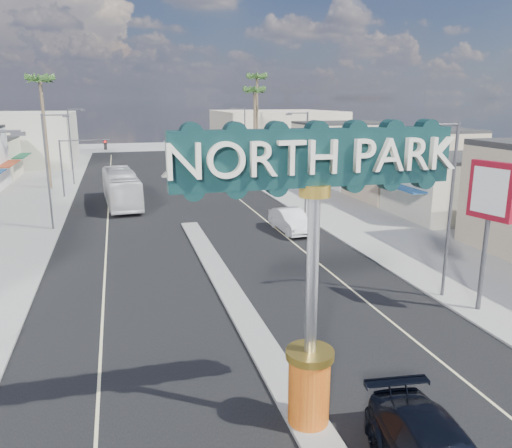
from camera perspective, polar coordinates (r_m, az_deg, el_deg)
ground at (r=42.47m, az=-7.84°, el=0.26°), size 160.00×160.00×0.00m
road at (r=42.47m, az=-7.84°, el=0.26°), size 20.00×120.00×0.01m
median_island at (r=27.37m, az=-3.25°, el=-7.35°), size 1.30×30.00×0.16m
sidewalk_left at (r=43.02m, az=-26.64°, el=-0.88°), size 8.00×120.00×0.12m
sidewalk_right at (r=46.33m, az=9.57°, el=1.44°), size 8.00×120.00×0.12m
storefront_row_right at (r=61.76m, az=13.09°, el=7.19°), size 12.00×42.00×6.00m
backdrop_far_left at (r=87.74m, az=-26.70°, el=8.68°), size 20.00×20.00×8.00m
backdrop_far_right at (r=90.35m, az=2.22°, el=10.27°), size 20.00×20.00×8.00m
gateway_sign at (r=14.55m, az=6.57°, el=-2.62°), size 8.20×1.50×9.15m
traffic_signal_left at (r=55.36m, az=-19.55°, el=7.30°), size 5.09×0.45×6.00m
traffic_signal_right at (r=57.08m, az=-0.67°, el=8.29°), size 5.09×0.45×6.00m
streetlight_l_mid at (r=41.54m, az=-22.57°, el=6.12°), size 2.03×0.22×9.00m
streetlight_l_far at (r=63.33m, az=-20.29°, el=8.73°), size 2.03×0.22×9.00m
streetlight_r_near at (r=26.64m, az=21.10°, el=2.30°), size 2.03×0.22×9.00m
streetlight_r_mid at (r=44.12m, az=5.59°, el=7.53°), size 2.03×0.22×9.00m
streetlight_r_far at (r=65.04m, az=-1.42°, el=9.71°), size 2.03×0.22×9.00m
palm_left_far at (r=61.42m, az=-23.42°, el=14.34°), size 2.60×2.60×13.10m
palm_right_mid at (r=69.37m, az=-0.16°, el=14.57°), size 2.60×2.60×12.10m
palm_right_far at (r=75.72m, az=0.12°, el=15.88°), size 2.60×2.60×14.10m
car_parked_right at (r=38.83m, az=3.99°, el=0.39°), size 2.12×5.47×1.78m
city_bus at (r=50.22m, az=-15.16°, el=4.00°), size 3.68×12.20×3.35m
bank_pylon_sign at (r=25.51m, az=25.21°, el=2.55°), size 0.83×2.25×7.20m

